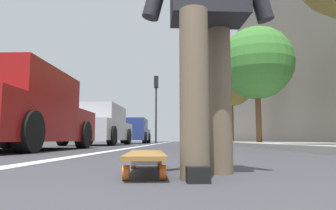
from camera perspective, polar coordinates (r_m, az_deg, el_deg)
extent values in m
plane|color=#38383D|center=(10.64, 2.20, -7.68)|extent=(80.00, 80.00, 0.00)
cube|color=silver|center=(20.67, -1.00, -7.20)|extent=(52.00, 0.16, 0.01)
cube|color=#9E9B93|center=(18.95, 12.87, -6.92)|extent=(52.00, 3.20, 0.11)
cube|color=gray|center=(24.17, 17.95, 6.62)|extent=(40.00, 1.20, 11.23)
cylinder|color=orange|center=(2.02, -6.56, -10.86)|extent=(0.07, 0.04, 0.07)
cylinder|color=orange|center=(2.02, -1.65, -10.91)|extent=(0.07, 0.04, 0.07)
cylinder|color=orange|center=(1.43, -7.98, -12.60)|extent=(0.07, 0.04, 0.07)
cylinder|color=orange|center=(1.42, -0.98, -12.68)|extent=(0.07, 0.04, 0.07)
cube|color=silver|center=(2.02, -4.09, -9.55)|extent=(0.07, 0.13, 0.02)
cube|color=silver|center=(1.42, -4.46, -10.76)|extent=(0.07, 0.13, 0.02)
cube|color=olive|center=(1.72, -4.24, -9.30)|extent=(0.86, 0.28, 0.02)
cylinder|color=brown|center=(1.45, 4.98, 2.35)|extent=(0.14, 0.14, 0.82)
cylinder|color=brown|center=(1.73, 9.66, 0.92)|extent=(0.14, 0.14, 0.82)
cube|color=black|center=(1.44, 5.13, -12.61)|extent=(0.27, 0.12, 0.07)
cube|color=maroon|center=(6.23, -26.73, -2.96)|extent=(4.08, 1.85, 0.70)
cube|color=maroon|center=(6.17, -27.07, 3.18)|extent=(2.25, 1.69, 0.60)
cube|color=#4C606B|center=(7.15, -22.78, 1.69)|extent=(0.06, 1.59, 0.51)
cylinder|color=black|center=(7.74, -28.00, -5.04)|extent=(0.61, 0.23, 0.61)
cylinder|color=black|center=(7.05, -15.71, -5.48)|extent=(0.61, 0.23, 0.61)
cylinder|color=black|center=(4.71, -24.91, -4.63)|extent=(0.61, 0.23, 0.61)
cube|color=#B7B7BC|center=(11.83, -12.92, -4.80)|extent=(4.49, 1.84, 0.70)
cube|color=#B7B7BC|center=(11.72, -13.04, -1.60)|extent=(2.48, 1.66, 0.60)
cube|color=#4C606B|center=(12.90, -11.52, -2.08)|extent=(0.07, 1.55, 0.51)
cylinder|color=black|center=(13.39, -14.76, -5.85)|extent=(0.67, 0.23, 0.66)
cylinder|color=black|center=(12.97, -7.66, -5.99)|extent=(0.67, 0.23, 0.66)
cylinder|color=black|center=(10.79, -19.30, -5.54)|extent=(0.67, 0.23, 0.66)
cylinder|color=black|center=(10.27, -10.58, -5.76)|extent=(0.67, 0.23, 0.66)
cube|color=navy|center=(18.59, -6.66, -5.57)|extent=(4.38, 1.87, 0.70)
cube|color=navy|center=(18.47, -6.70, -3.55)|extent=(2.43, 1.69, 0.60)
cube|color=#4C606B|center=(19.65, -6.23, -3.74)|extent=(0.07, 1.57, 0.51)
cylinder|color=black|center=(20.05, -8.57, -6.22)|extent=(0.65, 0.23, 0.65)
cylinder|color=black|center=(19.84, -3.70, -6.28)|extent=(0.65, 0.23, 0.65)
cylinder|color=black|center=(17.40, -10.06, -6.14)|extent=(0.65, 0.23, 0.65)
cylinder|color=black|center=(17.15, -4.46, -6.21)|extent=(0.65, 0.23, 0.65)
cylinder|color=#2D2D2D|center=(19.91, -2.29, -1.94)|extent=(0.12, 0.12, 3.67)
cube|color=black|center=(20.21, -2.26, 4.38)|extent=(0.24, 0.28, 0.80)
sphere|color=red|center=(20.39, -2.22, 5.03)|extent=(0.16, 0.16, 0.16)
sphere|color=#392907|center=(20.34, -2.23, 4.31)|extent=(0.16, 0.16, 0.16)
sphere|color=black|center=(20.29, -2.23, 3.59)|extent=(0.16, 0.16, 0.16)
cylinder|color=brown|center=(12.19, 16.77, -2.05)|extent=(0.22, 0.22, 2.22)
sphere|color=#3D7F33|center=(12.53, 16.44, 7.65)|extent=(2.88, 2.88, 2.88)
cylinder|color=brown|center=(18.20, 11.94, -2.98)|extent=(0.25, 0.25, 2.64)
sphere|color=olive|center=(18.49, 11.77, 4.26)|extent=(2.91, 2.91, 2.91)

